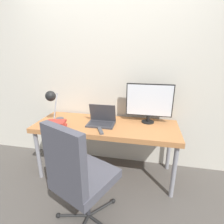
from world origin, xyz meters
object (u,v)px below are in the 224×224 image
(monitor, at_px, (149,102))
(desk_lamp, at_px, (52,98))
(laptop, at_px, (101,120))
(book_stack, at_px, (55,125))
(office_chair, at_px, (78,174))

(monitor, relative_size, desk_lamp, 1.36)
(laptop, height_order, book_stack, laptop)
(laptop, height_order, office_chair, office_chair)
(monitor, height_order, desk_lamp, monitor)
(laptop, height_order, desk_lamp, desk_lamp)
(laptop, relative_size, book_stack, 1.19)
(laptop, bearing_deg, desk_lamp, -170.69)
(desk_lamp, distance_m, office_chair, 1.04)
(laptop, xyz_separation_m, book_stack, (-0.51, -0.22, -0.01))
(monitor, bearing_deg, office_chair, -120.03)
(monitor, bearing_deg, laptop, -162.45)
(laptop, distance_m, monitor, 0.64)
(book_stack, bearing_deg, desk_lamp, 124.26)
(monitor, relative_size, book_stack, 2.03)
(office_chair, xyz_separation_m, book_stack, (-0.52, 0.58, 0.18))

